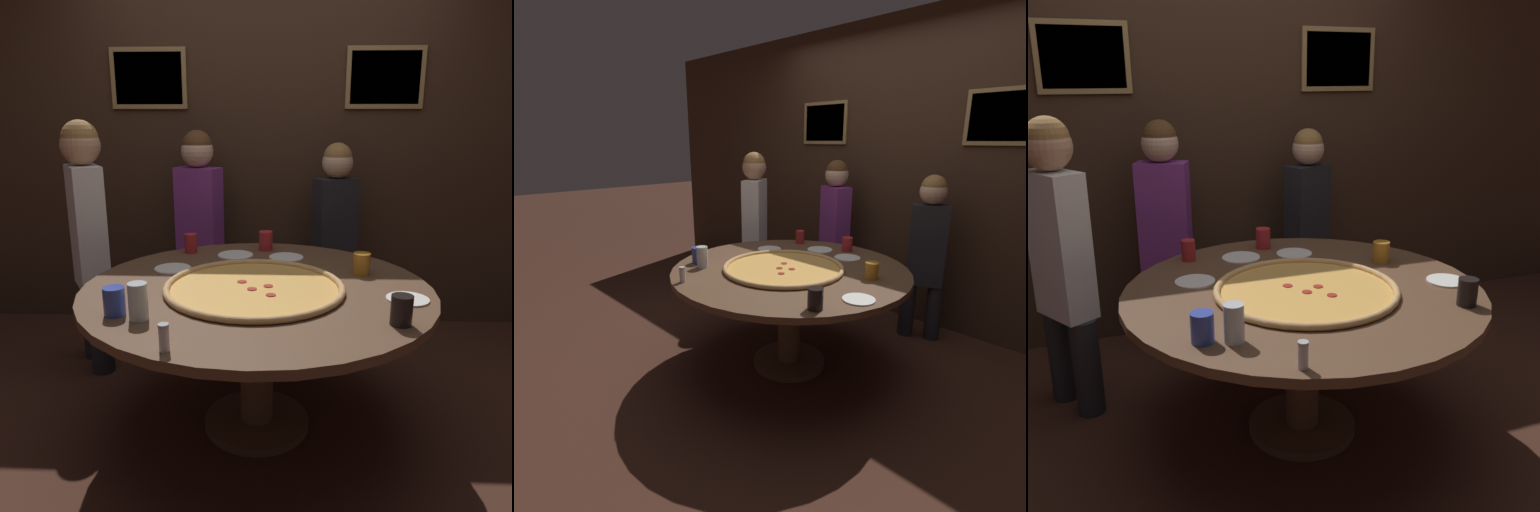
% 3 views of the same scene
% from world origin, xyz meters
% --- Properties ---
extents(ground_plane, '(24.00, 24.00, 0.00)m').
position_xyz_m(ground_plane, '(0.00, 0.00, 0.00)').
color(ground_plane, '#422319').
extents(back_wall, '(6.40, 0.08, 2.60)m').
position_xyz_m(back_wall, '(0.00, 1.41, 1.30)').
color(back_wall, '#3D281C').
rests_on(back_wall, ground_plane).
extents(dining_table, '(1.62, 1.62, 0.74)m').
position_xyz_m(dining_table, '(0.00, 0.00, 0.61)').
color(dining_table, brown).
rests_on(dining_table, ground_plane).
extents(giant_pizza, '(0.82, 0.82, 0.03)m').
position_xyz_m(giant_pizza, '(-0.01, -0.06, 0.75)').
color(giant_pizza, '#E5A84C').
rests_on(giant_pizza, dining_table).
extents(drink_cup_far_left, '(0.08, 0.08, 0.12)m').
position_xyz_m(drink_cup_far_left, '(0.56, -0.43, 0.80)').
color(drink_cup_far_left, black).
rests_on(drink_cup_far_left, dining_table).
extents(drink_cup_beside_pizza, '(0.09, 0.09, 0.11)m').
position_xyz_m(drink_cup_beside_pizza, '(0.51, 0.20, 0.79)').
color(drink_cup_beside_pizza, '#BC7A23').
rests_on(drink_cup_beside_pizza, dining_table).
extents(drink_cup_centre_back, '(0.08, 0.08, 0.15)m').
position_xyz_m(drink_cup_centre_back, '(-0.44, -0.42, 0.81)').
color(drink_cup_centre_back, silver).
rests_on(drink_cup_centre_back, dining_table).
extents(drink_cup_far_right, '(0.09, 0.09, 0.11)m').
position_xyz_m(drink_cup_far_right, '(-0.55, -0.38, 0.80)').
color(drink_cup_far_right, '#384CB7').
rests_on(drink_cup_far_right, dining_table).
extents(drink_cup_by_shaker, '(0.08, 0.08, 0.11)m').
position_xyz_m(drink_cup_by_shaker, '(0.02, 0.65, 0.80)').
color(drink_cup_by_shaker, '#B22328').
rests_on(drink_cup_by_shaker, dining_table).
extents(drink_cup_near_left, '(0.07, 0.07, 0.11)m').
position_xyz_m(drink_cup_near_left, '(-0.41, 0.57, 0.79)').
color(drink_cup_near_left, '#B22328').
rests_on(drink_cup_near_left, dining_table).
extents(white_plate_near_front, '(0.20, 0.20, 0.01)m').
position_xyz_m(white_plate_near_front, '(-0.14, 0.51, 0.74)').
color(white_plate_near_front, white).
rests_on(white_plate_near_front, dining_table).
extents(white_plate_beside_cup, '(0.19, 0.19, 0.01)m').
position_xyz_m(white_plate_beside_cup, '(0.14, 0.48, 0.74)').
color(white_plate_beside_cup, white).
rests_on(white_plate_beside_cup, dining_table).
extents(white_plate_far_back, '(0.19, 0.19, 0.01)m').
position_xyz_m(white_plate_far_back, '(-0.45, 0.24, 0.74)').
color(white_plate_far_back, white).
rests_on(white_plate_far_back, dining_table).
extents(white_plate_left_side, '(0.18, 0.18, 0.01)m').
position_xyz_m(white_plate_left_side, '(0.66, -0.16, 0.74)').
color(white_plate_left_side, white).
rests_on(white_plate_left_side, dining_table).
extents(condiment_shaker, '(0.04, 0.04, 0.10)m').
position_xyz_m(condiment_shaker, '(-0.28, -0.68, 0.79)').
color(condiment_shaker, silver).
rests_on(condiment_shaker, dining_table).
extents(diner_centre_back, '(0.35, 0.25, 1.34)m').
position_xyz_m(diner_centre_back, '(0.47, 1.09, 0.76)').
color(diner_centre_back, '#232328').
rests_on(diner_centre_back, ground_plane).
extents(diner_far_right, '(0.37, 0.25, 1.42)m').
position_xyz_m(diner_far_right, '(-0.44, 1.10, 0.80)').
color(diner_far_right, '#232328').
rests_on(diner_far_right, ground_plane).
extents(diner_far_left, '(0.31, 0.39, 1.48)m').
position_xyz_m(diner_far_left, '(-1.02, 0.61, 0.84)').
color(diner_far_left, '#232328').
rests_on(diner_far_left, ground_plane).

